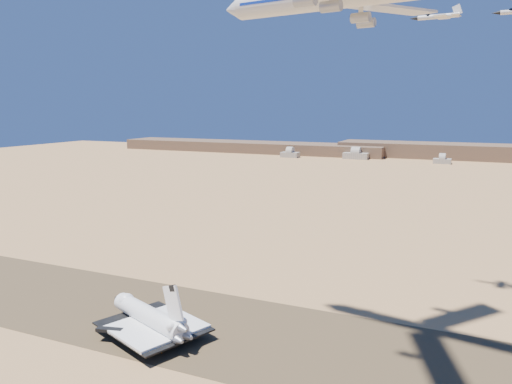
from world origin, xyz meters
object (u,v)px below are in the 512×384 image
at_px(shuttle, 149,318).
at_px(crew_b, 152,346).
at_px(crew_c, 161,350).
at_px(chase_jet_e, 437,16).
at_px(crew_a, 152,348).

distance_m(shuttle, crew_b, 10.26).
bearing_deg(crew_c, chase_jet_e, -78.99).
height_order(crew_a, crew_b, crew_a).
relative_size(crew_a, chase_jet_e, 0.12).
xyz_separation_m(crew_b, chase_jet_e, (61.46, 70.99, 91.04)).
xyz_separation_m(crew_c, chase_jet_e, (57.82, 71.74, 91.09)).
xyz_separation_m(shuttle, chase_jet_e, (67.51, 63.70, 87.08)).
bearing_deg(chase_jet_e, shuttle, -129.96).
bearing_deg(shuttle, crew_c, -18.13).
bearing_deg(crew_b, chase_jet_e, -88.83).
relative_size(shuttle, chase_jet_e, 2.36).
bearing_deg(crew_c, crew_a, 51.56).
height_order(shuttle, crew_a, shuttle).
bearing_deg(chase_jet_e, crew_b, -124.19).
bearing_deg(crew_b, crew_a, 164.76).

